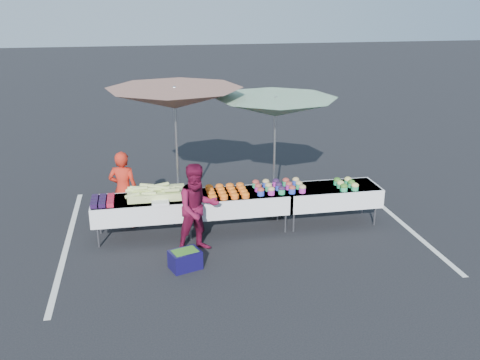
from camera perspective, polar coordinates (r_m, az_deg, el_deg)
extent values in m
plane|color=black|center=(10.33, 0.00, -5.25)|extent=(80.00, 80.00, 0.00)
cube|color=silver|center=(10.28, -17.92, -6.36)|extent=(0.10, 5.00, 0.00)
cube|color=silver|center=(11.32, 16.16, -3.78)|extent=(0.10, 5.00, 0.00)
cube|color=white|center=(9.90, -10.30, -2.11)|extent=(1.80, 0.75, 0.04)
cube|color=white|center=(9.95, -10.25, -2.97)|extent=(1.86, 0.81, 0.36)
cylinder|color=slate|center=(9.87, -14.87, -5.91)|extent=(0.04, 0.04, 0.39)
cylinder|color=slate|center=(10.41, -14.68, -4.55)|extent=(0.04, 0.04, 0.39)
cylinder|color=slate|center=(9.86, -5.31, -5.33)|extent=(0.04, 0.04, 0.39)
cylinder|color=slate|center=(10.40, -5.63, -4.00)|extent=(0.04, 0.04, 0.39)
cube|color=white|center=(10.05, 0.00, -1.45)|extent=(1.80, 0.75, 0.04)
cube|color=white|center=(10.11, 0.00, -2.30)|extent=(1.86, 0.81, 0.36)
cylinder|color=slate|center=(9.87, -4.38, -5.26)|extent=(0.04, 0.04, 0.39)
cylinder|color=slate|center=(10.41, -4.75, -3.94)|extent=(0.04, 0.04, 0.39)
cylinder|color=slate|center=(10.16, 4.87, -4.55)|extent=(0.04, 0.04, 0.39)
cylinder|color=slate|center=(10.68, 4.04, -3.30)|extent=(0.04, 0.04, 0.39)
cube|color=white|center=(10.51, 9.69, -0.79)|extent=(1.80, 0.75, 0.04)
cube|color=white|center=(10.57, 9.64, -1.61)|extent=(1.86, 0.81, 0.36)
cylinder|color=slate|center=(10.20, 5.74, -4.47)|extent=(0.04, 0.04, 0.39)
cylinder|color=slate|center=(10.72, 4.87, -3.24)|extent=(0.04, 0.04, 0.39)
cylinder|color=slate|center=(10.76, 14.18, -3.71)|extent=(0.04, 0.04, 0.39)
cylinder|color=slate|center=(11.25, 12.95, -2.57)|extent=(0.04, 0.04, 0.39)
cube|color=black|center=(9.66, -15.34, -2.65)|extent=(0.12, 0.12, 0.08)
cube|color=black|center=(9.79, -15.28, -2.35)|extent=(0.12, 0.12, 0.08)
cube|color=black|center=(9.92, -15.23, -2.06)|extent=(0.12, 0.12, 0.08)
cube|color=black|center=(10.05, -15.18, -1.78)|extent=(0.12, 0.12, 0.08)
cube|color=black|center=(9.65, -14.51, -2.61)|extent=(0.12, 0.12, 0.08)
cube|color=black|center=(9.78, -14.47, -2.31)|extent=(0.12, 0.12, 0.08)
cube|color=black|center=(9.91, -14.43, -2.02)|extent=(0.12, 0.12, 0.08)
cube|color=black|center=(10.04, -14.39, -1.73)|extent=(0.12, 0.12, 0.08)
cube|color=maroon|center=(9.64, -13.68, -2.56)|extent=(0.12, 0.12, 0.08)
cube|color=maroon|center=(9.77, -13.65, -2.26)|extent=(0.12, 0.12, 0.08)
cube|color=maroon|center=(9.90, -13.62, -1.97)|extent=(0.12, 0.12, 0.08)
cube|color=maroon|center=(10.03, -13.59, -1.68)|extent=(0.12, 0.12, 0.08)
cube|color=#A5D16B|center=(9.91, -8.90, -1.44)|extent=(1.05, 0.55, 0.14)
cylinder|color=#A5D16B|center=(10.05, -7.21, -0.84)|extent=(0.27, 0.09, 0.10)
cylinder|color=#A5D16B|center=(9.92, -11.13, -0.92)|extent=(0.27, 0.14, 0.07)
cylinder|color=#A5D16B|center=(9.76, -8.26, -0.80)|extent=(0.27, 0.14, 0.09)
cylinder|color=#A5D16B|center=(9.93, -11.37, -1.26)|extent=(0.27, 0.15, 0.10)
cylinder|color=#A5D16B|center=(9.83, -9.94, -1.10)|extent=(0.27, 0.15, 0.08)
cylinder|color=#A5D16B|center=(9.91, -9.16, -0.71)|extent=(0.27, 0.10, 0.10)
cylinder|color=#A5D16B|center=(9.79, -9.14, -0.96)|extent=(0.27, 0.07, 0.08)
cylinder|color=#A5D16B|center=(9.71, -9.64, -1.45)|extent=(0.27, 0.14, 0.09)
cylinder|color=#A5D16B|center=(10.06, -9.88, -0.57)|extent=(0.27, 0.12, 0.08)
cylinder|color=#A5D16B|center=(10.00, -6.33, -0.83)|extent=(0.27, 0.16, 0.08)
cylinder|color=#A5D16B|center=(9.84, -10.74, -1.07)|extent=(0.27, 0.11, 0.07)
cylinder|color=#A5D16B|center=(9.68, -9.36, -1.75)|extent=(0.27, 0.10, 0.07)
cylinder|color=#A5D16B|center=(10.01, -8.34, -0.51)|extent=(0.27, 0.12, 0.08)
cylinder|color=#A5D16B|center=(9.68, -11.43, -1.62)|extent=(0.27, 0.15, 0.08)
cylinder|color=#A5D16B|center=(9.90, -10.92, -0.83)|extent=(0.27, 0.10, 0.08)
cylinder|color=#A5D16B|center=(9.84, -7.70, -1.02)|extent=(0.27, 0.16, 0.10)
cylinder|color=#A5D16B|center=(9.79, -10.56, -0.89)|extent=(0.27, 0.12, 0.09)
cylinder|color=#A5D16B|center=(9.66, -7.27, -1.10)|extent=(0.27, 0.09, 0.07)
cube|color=white|center=(9.60, -8.50, -2.39)|extent=(0.30, 0.25, 0.05)
cylinder|color=orange|center=(9.69, -2.89, -1.99)|extent=(0.15, 0.15, 0.05)
ellipsoid|color=#FD360E|center=(9.68, -2.89, -1.77)|extent=(0.15, 0.15, 0.08)
cylinder|color=orange|center=(9.86, -3.03, -1.62)|extent=(0.15, 0.15, 0.05)
ellipsoid|color=#FD360E|center=(9.84, -3.04, -1.40)|extent=(0.15, 0.15, 0.08)
cylinder|color=orange|center=(10.03, -3.18, -1.26)|extent=(0.15, 0.15, 0.05)
ellipsoid|color=#FD360E|center=(10.01, -3.18, -1.04)|extent=(0.15, 0.15, 0.08)
cylinder|color=orange|center=(10.19, -3.31, -0.91)|extent=(0.15, 0.15, 0.05)
ellipsoid|color=#FD360E|center=(10.18, -3.32, -0.70)|extent=(0.15, 0.15, 0.08)
cylinder|color=orange|center=(9.72, -1.72, -1.91)|extent=(0.15, 0.15, 0.05)
ellipsoid|color=#FD360E|center=(9.70, -1.72, -1.69)|extent=(0.15, 0.15, 0.08)
cylinder|color=orange|center=(9.89, -1.89, -1.54)|extent=(0.15, 0.15, 0.05)
ellipsoid|color=#FD360E|center=(9.87, -1.89, -1.33)|extent=(0.15, 0.15, 0.08)
cylinder|color=orange|center=(10.05, -2.05, -1.19)|extent=(0.15, 0.15, 0.05)
ellipsoid|color=#FD360E|center=(10.04, -2.05, -0.97)|extent=(0.15, 0.15, 0.08)
cylinder|color=orange|center=(10.22, -2.20, -0.84)|extent=(0.15, 0.15, 0.05)
ellipsoid|color=#FD360E|center=(10.21, -2.20, -0.63)|extent=(0.15, 0.15, 0.08)
cylinder|color=orange|center=(9.75, -0.56, -1.83)|extent=(0.15, 0.15, 0.05)
ellipsoid|color=#FD360E|center=(9.74, -0.56, -1.61)|extent=(0.15, 0.15, 0.08)
cylinder|color=orange|center=(9.92, -0.74, -1.47)|extent=(0.15, 0.15, 0.05)
ellipsoid|color=#FD360E|center=(9.90, -0.75, -1.25)|extent=(0.15, 0.15, 0.08)
cylinder|color=orange|center=(10.08, -0.92, -1.11)|extent=(0.15, 0.15, 0.05)
ellipsoid|color=#FD360E|center=(10.07, -0.92, -0.90)|extent=(0.15, 0.15, 0.08)
cylinder|color=orange|center=(10.25, -1.09, -0.77)|extent=(0.15, 0.15, 0.05)
ellipsoid|color=#FD360E|center=(10.23, -1.10, -0.56)|extent=(0.15, 0.15, 0.08)
cylinder|color=orange|center=(9.78, 0.59, -1.76)|extent=(0.15, 0.15, 0.05)
ellipsoid|color=#FD360E|center=(9.77, 0.59, -1.54)|extent=(0.15, 0.15, 0.08)
cylinder|color=orange|center=(9.95, 0.39, -1.39)|extent=(0.15, 0.15, 0.05)
ellipsoid|color=#FD360E|center=(9.94, 0.39, -1.18)|extent=(0.15, 0.15, 0.08)
cylinder|color=orange|center=(10.12, 0.19, -1.04)|extent=(0.15, 0.15, 0.05)
ellipsoid|color=#FD360E|center=(10.10, 0.19, -0.83)|extent=(0.15, 0.15, 0.08)
cylinder|color=orange|center=(10.28, 0.00, -0.70)|extent=(0.15, 0.15, 0.05)
ellipsoid|color=#FD360E|center=(10.27, 0.00, -0.49)|extent=(0.15, 0.15, 0.08)
cylinder|color=blue|center=(9.89, 2.23, -1.38)|extent=(0.13, 0.13, 0.10)
ellipsoid|color=maroon|center=(9.87, 2.24, -1.06)|extent=(0.14, 0.14, 0.10)
cylinder|color=#BE28AA|center=(10.09, 1.95, -0.95)|extent=(0.13, 0.13, 0.10)
ellipsoid|color=maroon|center=(10.07, 1.96, -0.63)|extent=(0.14, 0.14, 0.10)
cylinder|color=#28A264|center=(10.29, 1.69, -0.54)|extent=(0.13, 0.13, 0.10)
ellipsoid|color=maroon|center=(10.27, 1.69, -0.22)|extent=(0.14, 0.14, 0.10)
cylinder|color=#BE28AA|center=(9.93, 3.36, -1.31)|extent=(0.13, 0.13, 0.10)
ellipsoid|color=tan|center=(9.91, 3.36, -0.98)|extent=(0.14, 0.14, 0.10)
cylinder|color=#28A264|center=(10.13, 3.06, -0.88)|extent=(0.13, 0.13, 0.10)
ellipsoid|color=tan|center=(10.11, 3.06, -0.56)|extent=(0.14, 0.14, 0.10)
cylinder|color=blue|center=(10.34, 2.77, -0.47)|extent=(0.13, 0.13, 0.10)
ellipsoid|color=tan|center=(10.32, 2.78, -0.15)|extent=(0.14, 0.14, 0.10)
cylinder|color=#28A264|center=(9.98, 4.47, -1.23)|extent=(0.13, 0.13, 0.10)
ellipsoid|color=black|center=(9.96, 4.48, -0.91)|extent=(0.14, 0.14, 0.10)
cylinder|color=blue|center=(10.18, 4.15, -0.81)|extent=(0.13, 0.13, 0.10)
ellipsoid|color=black|center=(10.16, 4.16, -0.49)|extent=(0.14, 0.14, 0.10)
cylinder|color=#BE28AA|center=(10.38, 3.84, -0.40)|extent=(0.13, 0.13, 0.10)
ellipsoid|color=black|center=(10.36, 3.85, -0.09)|extent=(0.14, 0.14, 0.10)
cylinder|color=blue|center=(10.03, 5.57, -1.15)|extent=(0.13, 0.13, 0.10)
ellipsoid|color=maroon|center=(10.01, 5.58, -0.83)|extent=(0.14, 0.14, 0.10)
cylinder|color=#BE28AA|center=(10.23, 5.23, -0.73)|extent=(0.13, 0.13, 0.10)
ellipsoid|color=maroon|center=(10.21, 5.24, -0.42)|extent=(0.14, 0.14, 0.10)
cylinder|color=#28A264|center=(10.43, 4.91, -0.33)|extent=(0.13, 0.13, 0.10)
ellipsoid|color=maroon|center=(10.41, 4.92, -0.02)|extent=(0.14, 0.14, 0.10)
cylinder|color=#BE28AA|center=(10.09, 6.66, -1.08)|extent=(0.13, 0.13, 0.10)
ellipsoid|color=tan|center=(10.07, 6.68, -0.76)|extent=(0.14, 0.14, 0.10)
cylinder|color=#28A264|center=(10.29, 6.31, -0.66)|extent=(0.13, 0.13, 0.10)
ellipsoid|color=tan|center=(10.27, 6.32, -0.35)|extent=(0.14, 0.14, 0.10)
cylinder|color=blue|center=(10.49, 5.96, -0.26)|extent=(0.13, 0.13, 0.10)
ellipsoid|color=tan|center=(10.47, 5.97, 0.05)|extent=(0.14, 0.14, 0.10)
cylinder|color=#28A264|center=(10.30, 11.02, -0.94)|extent=(0.14, 0.14, 0.08)
ellipsoid|color=#356B1C|center=(10.28, 11.04, -0.66)|extent=(0.14, 0.14, 0.11)
cylinder|color=#28A264|center=(10.46, 10.66, -0.61)|extent=(0.14, 0.14, 0.08)
ellipsoid|color=#ADBB54|center=(10.44, 10.68, -0.33)|extent=(0.14, 0.14, 0.11)
cylinder|color=#28A264|center=(10.61, 10.32, -0.29)|extent=(0.14, 0.14, 0.08)
ellipsoid|color=#356B1C|center=(10.60, 10.33, -0.01)|extent=(0.14, 0.14, 0.11)
cylinder|color=#28A264|center=(10.38, 12.15, -0.86)|extent=(0.14, 0.14, 0.08)
ellipsoid|color=#ADBB54|center=(10.36, 12.17, -0.58)|extent=(0.14, 0.14, 0.11)
cylinder|color=#28A264|center=(10.54, 11.78, -0.53)|extent=(0.14, 0.14, 0.08)
ellipsoid|color=#356B1C|center=(10.52, 11.80, -0.25)|extent=(0.14, 0.14, 0.11)
cylinder|color=#28A264|center=(10.69, 11.42, -0.21)|extent=(0.14, 0.14, 0.08)
ellipsoid|color=#ADBB54|center=(10.68, 11.44, 0.06)|extent=(0.14, 0.14, 0.11)
imported|color=red|center=(10.41, -12.33, -1.01)|extent=(0.62, 0.49, 1.51)
imported|color=maroon|center=(9.21, -4.54, -3.05)|extent=(0.90, 0.78, 1.59)
cylinder|color=black|center=(10.91, -6.48, -3.73)|extent=(0.50, 0.50, 0.09)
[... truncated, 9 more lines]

